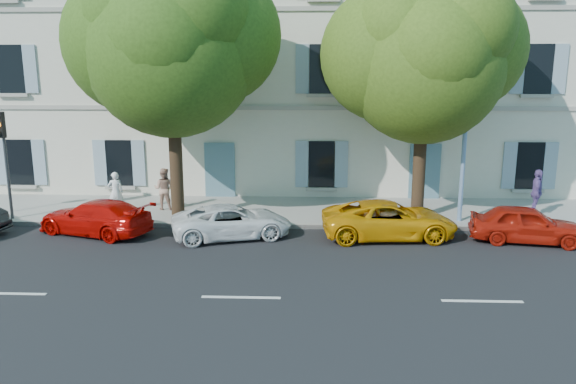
{
  "coord_description": "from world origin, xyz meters",
  "views": [
    {
      "loc": [
        1.71,
        -17.14,
        5.65
      ],
      "look_at": [
        0.94,
        2.0,
        1.4
      ],
      "focal_mm": 35.0,
      "sensor_mm": 36.0,
      "label": 1
    }
  ],
  "objects_px": {
    "tree_right": "(424,64)",
    "traffic_light": "(2,142)",
    "pedestrian_c": "(537,193)",
    "car_red_coupe": "(95,217)",
    "pedestrian_a": "(116,192)",
    "pedestrian_b": "(164,189)",
    "car_white_coupe": "(232,221)",
    "car_red_hatchback": "(527,224)",
    "car_yellow_supercar": "(389,220)",
    "tree_left": "(171,51)",
    "street_lamp": "(469,96)"
  },
  "relations": [
    {
      "from": "pedestrian_c",
      "to": "car_red_coupe",
      "type": "bearing_deg",
      "value": 117.08
    },
    {
      "from": "street_lamp",
      "to": "car_red_hatchback",
      "type": "bearing_deg",
      "value": -48.53
    },
    {
      "from": "pedestrian_c",
      "to": "pedestrian_a",
      "type": "bearing_deg",
      "value": 108.29
    },
    {
      "from": "car_red_coupe",
      "to": "street_lamp",
      "type": "xyz_separation_m",
      "value": [
        12.92,
        1.51,
        4.08
      ]
    },
    {
      "from": "car_red_coupe",
      "to": "tree_left",
      "type": "bearing_deg",
      "value": 140.94
    },
    {
      "from": "car_yellow_supercar",
      "to": "street_lamp",
      "type": "xyz_separation_m",
      "value": [
        2.81,
        1.55,
        4.05
      ]
    },
    {
      "from": "tree_right",
      "to": "street_lamp",
      "type": "height_order",
      "value": "tree_right"
    },
    {
      "from": "tree_left",
      "to": "pedestrian_b",
      "type": "distance_m",
      "value": 5.49
    },
    {
      "from": "car_white_coupe",
      "to": "tree_right",
      "type": "distance_m",
      "value": 8.75
    },
    {
      "from": "car_red_hatchback",
      "to": "traffic_light",
      "type": "distance_m",
      "value": 18.49
    },
    {
      "from": "car_red_coupe",
      "to": "tree_right",
      "type": "relative_size",
      "value": 0.47
    },
    {
      "from": "tree_left",
      "to": "pedestrian_b",
      "type": "bearing_deg",
      "value": 121.52
    },
    {
      "from": "tree_right",
      "to": "pedestrian_c",
      "type": "xyz_separation_m",
      "value": [
        4.55,
        0.49,
        -4.74
      ]
    },
    {
      "from": "car_red_coupe",
      "to": "tree_right",
      "type": "distance_m",
      "value": 12.72
    },
    {
      "from": "car_red_hatchback",
      "to": "pedestrian_b",
      "type": "bearing_deg",
      "value": 85.38
    },
    {
      "from": "tree_left",
      "to": "pedestrian_a",
      "type": "relative_size",
      "value": 5.95
    },
    {
      "from": "pedestrian_c",
      "to": "street_lamp",
      "type": "bearing_deg",
      "value": 126.48
    },
    {
      "from": "pedestrian_a",
      "to": "traffic_light",
      "type": "bearing_deg",
      "value": -2.21
    },
    {
      "from": "car_yellow_supercar",
      "to": "tree_left",
      "type": "height_order",
      "value": "tree_left"
    },
    {
      "from": "tree_right",
      "to": "street_lamp",
      "type": "bearing_deg",
      "value": -19.64
    },
    {
      "from": "street_lamp",
      "to": "traffic_light",
      "type": "bearing_deg",
      "value": -179.02
    },
    {
      "from": "car_yellow_supercar",
      "to": "pedestrian_a",
      "type": "distance_m",
      "value": 10.53
    },
    {
      "from": "tree_right",
      "to": "traffic_light",
      "type": "distance_m",
      "value": 15.39
    },
    {
      "from": "car_red_coupe",
      "to": "pedestrian_b",
      "type": "height_order",
      "value": "pedestrian_b"
    },
    {
      "from": "street_lamp",
      "to": "pedestrian_b",
      "type": "bearing_deg",
      "value": 172.63
    },
    {
      "from": "car_white_coupe",
      "to": "pedestrian_b",
      "type": "distance_m",
      "value": 4.49
    },
    {
      "from": "car_yellow_supercar",
      "to": "tree_left",
      "type": "distance_m",
      "value": 9.55
    },
    {
      "from": "pedestrian_a",
      "to": "car_yellow_supercar",
      "type": "bearing_deg",
      "value": 144.75
    },
    {
      "from": "car_red_coupe",
      "to": "tree_left",
      "type": "relative_size",
      "value": 0.44
    },
    {
      "from": "car_red_coupe",
      "to": "traffic_light",
      "type": "relative_size",
      "value": 1.04
    },
    {
      "from": "tree_right",
      "to": "pedestrian_b",
      "type": "bearing_deg",
      "value": 174.59
    },
    {
      "from": "tree_left",
      "to": "pedestrian_a",
      "type": "xyz_separation_m",
      "value": [
        -2.64,
        0.93,
        -5.27
      ]
    },
    {
      "from": "car_yellow_supercar",
      "to": "car_red_hatchback",
      "type": "height_order",
      "value": "car_yellow_supercar"
    },
    {
      "from": "pedestrian_a",
      "to": "car_red_hatchback",
      "type": "bearing_deg",
      "value": 147.63
    },
    {
      "from": "car_white_coupe",
      "to": "tree_right",
      "type": "bearing_deg",
      "value": -87.7
    },
    {
      "from": "tree_left",
      "to": "tree_right",
      "type": "height_order",
      "value": "tree_left"
    },
    {
      "from": "pedestrian_a",
      "to": "tree_right",
      "type": "bearing_deg",
      "value": 156.43
    },
    {
      "from": "pedestrian_b",
      "to": "car_red_hatchback",
      "type": "bearing_deg",
      "value": 169.66
    },
    {
      "from": "tree_left",
      "to": "pedestrian_a",
      "type": "height_order",
      "value": "tree_left"
    },
    {
      "from": "pedestrian_a",
      "to": "pedestrian_c",
      "type": "xyz_separation_m",
      "value": [
        16.1,
        0.06,
        0.1
      ]
    },
    {
      "from": "car_red_coupe",
      "to": "tree_right",
      "type": "bearing_deg",
      "value": 119.74
    },
    {
      "from": "street_lamp",
      "to": "pedestrian_a",
      "type": "xyz_separation_m",
      "value": [
        -13.03,
        0.96,
        -3.74
      ]
    },
    {
      "from": "tree_left",
      "to": "street_lamp",
      "type": "relative_size",
      "value": 1.18
    },
    {
      "from": "street_lamp",
      "to": "pedestrian_b",
      "type": "relative_size",
      "value": 4.83
    },
    {
      "from": "pedestrian_b",
      "to": "car_white_coupe",
      "type": "bearing_deg",
      "value": 138.62
    },
    {
      "from": "tree_right",
      "to": "traffic_light",
      "type": "xyz_separation_m",
      "value": [
        -15.12,
        -0.81,
        -2.76
      ]
    },
    {
      "from": "car_red_coupe",
      "to": "traffic_light",
      "type": "distance_m",
      "value": 4.58
    },
    {
      "from": "traffic_light",
      "to": "car_yellow_supercar",
      "type": "bearing_deg",
      "value": -5.26
    },
    {
      "from": "car_yellow_supercar",
      "to": "car_red_hatchback",
      "type": "relative_size",
      "value": 1.25
    },
    {
      "from": "car_red_hatchback",
      "to": "street_lamp",
      "type": "distance_m",
      "value": 4.77
    }
  ]
}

